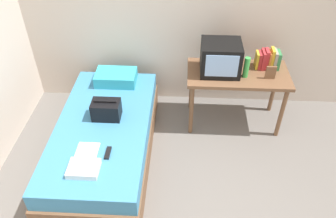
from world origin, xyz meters
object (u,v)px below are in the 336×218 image
object	(u,v)px
water_bottle	(246,67)
remote_dark	(108,153)
handbag	(106,110)
book_row	(268,59)
magazine	(86,153)
folded_towel	(84,169)
picture_frame	(271,73)
pillow	(116,77)
desk	(237,79)
bed	(105,139)
tv	(221,58)

from	to	relation	value
water_bottle	remote_dark	xyz separation A→B (m)	(-1.38, -1.02, -0.36)
handbag	remote_dark	distance (m)	0.55
book_row	remote_dark	distance (m)	2.09
magazine	folded_towel	distance (m)	0.21
picture_frame	pillow	bearing A→B (deg)	173.58
water_bottle	handbag	size ratio (longest dim) A/B	0.80
remote_dark	folded_towel	size ratio (longest dim) A/B	0.56
desk	magazine	size ratio (longest dim) A/B	4.00
handbag	book_row	bearing A→B (deg)	21.31
water_bottle	pillow	bearing A→B (deg)	173.47
book_row	folded_towel	size ratio (longest dim) A/B	0.97
book_row	handbag	bearing A→B (deg)	-158.69
picture_frame	bed	bearing A→B (deg)	-162.63
bed	book_row	size ratio (longest dim) A/B	7.40
handbag	water_bottle	bearing A→B (deg)	18.01
pillow	handbag	bearing A→B (deg)	-88.76
tv	picture_frame	size ratio (longest dim) A/B	2.83
bed	picture_frame	xyz separation A→B (m)	(1.80, 0.56, 0.57)
book_row	handbag	xyz separation A→B (m)	(-1.77, -0.69, -0.26)
desk	picture_frame	distance (m)	0.39
water_bottle	folded_towel	bearing A→B (deg)	-141.48
folded_towel	desk	bearing A→B (deg)	41.38
picture_frame	pillow	world-z (taller)	picture_frame
water_bottle	book_row	xyz separation A→B (m)	(0.27, 0.20, -0.01)
desk	magazine	xyz separation A→B (m)	(-1.53, -1.11, -0.16)
handbag	magazine	distance (m)	0.56
water_bottle	folded_towel	size ratio (longest dim) A/B	0.86
picture_frame	remote_dark	size ratio (longest dim) A/B	1.00
pillow	folded_towel	size ratio (longest dim) A/B	1.74
tv	handbag	size ratio (longest dim) A/B	1.47
bed	remote_dark	distance (m)	0.52
remote_dark	handbag	bearing A→B (deg)	101.77
water_bottle	picture_frame	bearing A→B (deg)	-5.78
pillow	magazine	distance (m)	1.21
bed	folded_towel	bearing A→B (deg)	-92.91
pillow	remote_dark	bearing A→B (deg)	-83.99
tv	picture_frame	xyz separation A→B (m)	(0.55, -0.11, -0.10)
book_row	picture_frame	distance (m)	0.23
bed	desk	world-z (taller)	desk
remote_dark	magazine	bearing A→B (deg)	-177.09
picture_frame	handbag	size ratio (longest dim) A/B	0.52
tv	book_row	size ratio (longest dim) A/B	1.63
tv	water_bottle	size ratio (longest dim) A/B	1.84
picture_frame	magazine	size ratio (longest dim) A/B	0.54
bed	desk	bearing A→B (deg)	24.46
pillow	remote_dark	world-z (taller)	pillow
tv	handbag	xyz separation A→B (m)	(-1.21, -0.57, -0.33)
bed	tv	distance (m)	1.57
bed	tv	size ratio (longest dim) A/B	4.55
water_bottle	folded_towel	world-z (taller)	water_bottle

